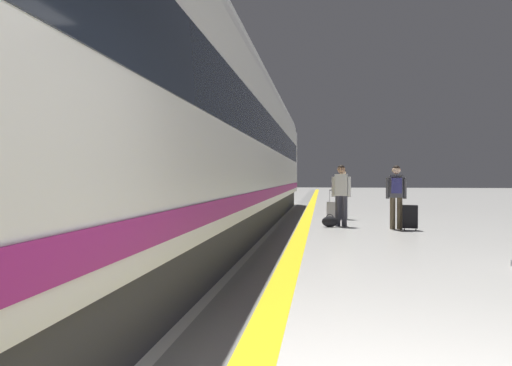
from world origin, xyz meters
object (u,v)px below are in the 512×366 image
Objects in this scene: passenger_mid at (396,191)px; suitcase_mid at (410,217)px; passenger_near at (343,190)px; suitcase_near at (333,210)px; passenger_far at (341,191)px; duffel_bag_far at (330,222)px; high_speed_train at (178,119)px.

passenger_mid is 2.59× the size of suitcase_mid.
passenger_mid reaches higher than suitcase_mid.
suitcase_near is at bearing -143.01° from passenger_near.
passenger_near is 2.52× the size of suitcase_mid.
passenger_far is (-0.15, -2.38, 0.05)m from passenger_near.
suitcase_near is 2.39m from duffel_bag_far.
high_speed_train is 18.70× the size of passenger_mid.
passenger_near is 0.95× the size of passenger_far.
passenger_near is 1.70× the size of suitcase_near.
passenger_far reaches higher than passenger_near.
suitcase_mid is 0.38× the size of passenger_far.
high_speed_train is at bearing -140.90° from suitcase_mid.
passenger_near is 0.75m from suitcase_near.
suitcase_near reaches higher than duffel_bag_far.
suitcase_mid is at bearing -56.54° from suitcase_near.
duffel_bag_far is (-0.47, -2.62, -0.81)m from passenger_near.
high_speed_train reaches higher than suitcase_near.
passenger_far is 0.95m from duffel_bag_far.
suitcase_mid is (4.99, 4.05, -2.15)m from high_speed_train.
passenger_near is at bearing 113.43° from passenger_mid.
high_speed_train is 7.91m from suitcase_near.
passenger_far is (-1.75, 0.76, 0.65)m from suitcase_mid.
passenger_mid is at bearing 148.24° from suitcase_mid.
passenger_near is at bearing 79.79° from duffel_bag_far.
passenger_far is at bearing -93.65° from passenger_near.
passenger_near reaches higher than duffel_bag_far.
passenger_near is 2.38m from passenger_far.
suitcase_mid is at bearing -63.05° from passenger_near.
duffel_bag_far is at bearing -100.21° from passenger_near.
suitcase_near is (3.08, 6.95, -2.18)m from high_speed_train.
suitcase_near is at bearing 94.49° from passenger_far.
passenger_far reaches higher than suitcase_mid.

